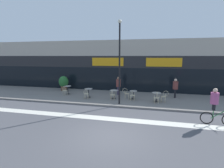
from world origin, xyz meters
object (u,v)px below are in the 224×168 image
(cafe_chair_2_near, at_px, (112,94))
(cafe_chair_4_near, at_px, (157,97))
(cafe_chair_1_near, at_px, (86,93))
(bistro_table_1, at_px, (89,91))
(planter_pot, at_px, (64,83))
(bistro_table_2, at_px, (114,93))
(cafe_chair_0_near, at_px, (65,90))
(cafe_chair_3_side, at_px, (126,93))
(cafe_chair_3_near, at_px, (132,95))
(cafe_chair_4_side, at_px, (164,96))
(bistro_table_3, at_px, (133,93))
(bistro_table_0, at_px, (68,88))
(cyclist_0, at_px, (216,105))
(lamp_post, at_px, (120,58))
(bistro_table_4, at_px, (156,95))
(pedestrian_far_end, at_px, (118,84))
(pedestrian_near_end, at_px, (175,86))

(cafe_chair_2_near, height_order, cafe_chair_4_near, same)
(cafe_chair_1_near, bearing_deg, bistro_table_1, -3.83)
(cafe_chair_4_near, bearing_deg, planter_pot, 64.24)
(bistro_table_2, height_order, cafe_chair_0_near, cafe_chair_0_near)
(cafe_chair_3_side, relative_size, planter_pot, 0.59)
(cafe_chair_1_near, xyz_separation_m, cafe_chair_3_near, (3.88, 0.29, 0.00))
(bistro_table_2, distance_m, planter_pot, 6.34)
(cafe_chair_4_side, bearing_deg, bistro_table_3, -1.48)
(cafe_chair_1_near, bearing_deg, planter_pot, 46.95)
(bistro_table_0, bearing_deg, cyclist_0, -23.10)
(bistro_table_0, bearing_deg, cafe_chair_2_near, -15.74)
(cafe_chair_4_side, bearing_deg, cafe_chair_4_near, 52.94)
(cafe_chair_3_near, xyz_separation_m, lamp_post, (-0.85, -1.16, 2.97))
(cafe_chair_4_near, bearing_deg, bistro_table_4, -6.89)
(bistro_table_2, bearing_deg, bistro_table_0, 171.57)
(pedestrian_far_end, bearing_deg, pedestrian_near_end, -163.83)
(bistro_table_4, bearing_deg, cafe_chair_1_near, -174.95)
(bistro_table_0, distance_m, lamp_post, 6.60)
(cafe_chair_3_side, bearing_deg, cafe_chair_3_near, -49.80)
(bistro_table_4, xyz_separation_m, cafe_chair_0_near, (-8.18, 0.29, -0.00))
(bistro_table_1, height_order, lamp_post, lamp_post)
(bistro_table_4, relative_size, cafe_chair_0_near, 0.80)
(cafe_chair_1_near, relative_size, pedestrian_near_end, 0.54)
(planter_pot, bearing_deg, cafe_chair_1_near, -38.69)
(bistro_table_2, xyz_separation_m, cafe_chair_4_near, (3.51, -0.84, 0.01))
(cafe_chair_3_side, bearing_deg, planter_pot, 158.82)
(cafe_chair_3_side, xyz_separation_m, cafe_chair_4_near, (2.51, -1.02, 0.00))
(bistro_table_0, distance_m, pedestrian_near_end, 9.82)
(cafe_chair_1_near, height_order, cafe_chair_2_near, same)
(bistro_table_2, height_order, cafe_chair_1_near, cafe_chair_1_near)
(bistro_table_4, xyz_separation_m, pedestrian_far_end, (-3.43, 1.74, 0.48))
(bistro_table_0, relative_size, bistro_table_2, 1.09)
(lamp_post, height_order, cyclist_0, lamp_post)
(bistro_table_1, xyz_separation_m, cafe_chair_4_near, (5.78, -0.74, -0.03))
(bistro_table_2, distance_m, cafe_chair_0_near, 4.68)
(cafe_chair_3_side, bearing_deg, bistro_table_2, -174.70)
(bistro_table_1, bearing_deg, cafe_chair_0_near, 175.94)
(cafe_chair_3_near, xyz_separation_m, cyclist_0, (4.91, -3.65, 0.50))
(cafe_chair_0_near, bearing_deg, bistro_table_0, -1.69)
(bistro_table_1, distance_m, cafe_chair_0_near, 2.42)
(cafe_chair_2_near, xyz_separation_m, cafe_chair_4_near, (3.51, -0.22, 0.00))
(lamp_post, bearing_deg, cyclist_0, -23.37)
(bistro_table_3, distance_m, planter_pot, 7.84)
(bistro_table_4, relative_size, cafe_chair_3_side, 0.80)
(pedestrian_near_end, bearing_deg, cafe_chair_4_side, 66.55)
(lamp_post, relative_size, pedestrian_near_end, 3.67)
(bistro_table_2, relative_size, cafe_chair_0_near, 0.79)
(bistro_table_1, bearing_deg, bistro_table_0, 161.73)
(bistro_table_0, distance_m, cyclist_0, 12.20)
(cafe_chair_4_side, relative_size, pedestrian_far_end, 0.54)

